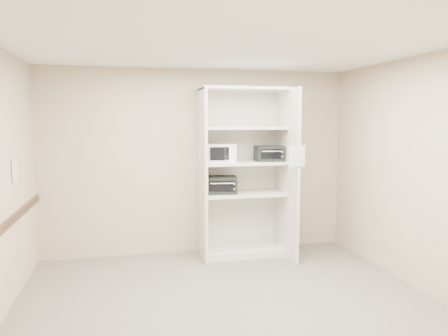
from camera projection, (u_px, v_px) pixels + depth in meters
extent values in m
cube|color=#6A6559|center=(229.00, 305.00, 4.64)|extent=(4.50, 4.00, 0.01)
cube|color=white|center=(229.00, 45.00, 4.35)|extent=(4.50, 4.00, 0.01)
cube|color=#C5AD90|center=(198.00, 162.00, 6.43)|extent=(4.50, 0.02, 2.70)
cube|color=#C5AD90|center=(308.00, 223.00, 2.56)|extent=(4.50, 0.02, 2.70)
cube|color=#C5AD90|center=(420.00, 174.00, 4.99)|extent=(0.02, 4.00, 2.70)
cube|color=silver|center=(203.00, 174.00, 6.14)|extent=(0.04, 0.60, 2.40)
cube|color=silver|center=(287.00, 173.00, 6.26)|extent=(0.04, 0.90, 2.40)
cube|color=silver|center=(238.00, 171.00, 6.57)|extent=(1.24, 0.02, 2.40)
cube|color=silver|center=(243.00, 251.00, 6.42)|extent=(1.16, 0.56, 0.10)
cube|color=silver|center=(243.00, 194.00, 6.33)|extent=(1.16, 0.56, 0.04)
cube|color=silver|center=(243.00, 163.00, 6.28)|extent=(1.16, 0.56, 0.04)
cube|color=silver|center=(244.00, 128.00, 6.23)|extent=(1.16, 0.56, 0.04)
cube|color=silver|center=(244.00, 89.00, 6.17)|extent=(1.24, 0.60, 0.04)
cube|color=white|center=(220.00, 153.00, 6.21)|extent=(0.46, 0.37, 0.26)
cube|color=black|center=(269.00, 153.00, 6.31)|extent=(0.40, 0.30, 0.22)
cube|color=black|center=(221.00, 185.00, 6.23)|extent=(0.47, 0.38, 0.24)
cube|color=white|center=(297.00, 156.00, 5.78)|extent=(0.22, 0.02, 0.27)
cube|color=white|center=(14.00, 171.00, 4.82)|extent=(0.01, 0.18, 0.26)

